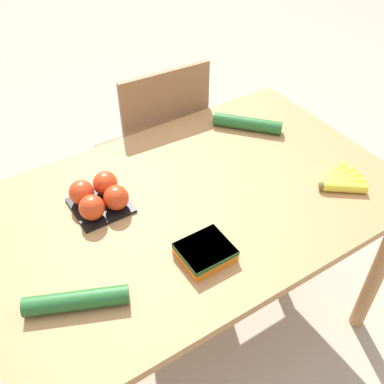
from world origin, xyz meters
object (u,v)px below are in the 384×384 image
banana_bunch (339,181)px  tomato_pack (99,196)px  chair (157,154)px  cucumber_near (247,124)px  carrot_bag (205,251)px  cucumber_far (76,301)px

banana_bunch → tomato_pack: 0.79m
chair → cucumber_near: chair is taller
carrot_bag → chair: bearing=70.6°
cucumber_near → cucumber_far: size_ratio=0.88×
cucumber_far → chair: bearing=49.8°
chair → cucumber_near: bearing=122.8°
carrot_bag → cucumber_near: cucumber_near is taller
banana_bunch → carrot_bag: carrot_bag is taller
tomato_pack → cucumber_far: tomato_pack is taller
tomato_pack → carrot_bag: bearing=-64.9°
carrot_bag → banana_bunch: bearing=1.7°
cucumber_near → cucumber_far: 0.95m
chair → cucumber_near: (0.21, -0.37, 0.30)m
banana_bunch → cucumber_near: size_ratio=0.68×
chair → carrot_bag: bearing=73.7°
chair → banana_bunch: size_ratio=6.09×
tomato_pack → cucumber_far: 0.37m
carrot_bag → cucumber_near: (0.50, 0.45, 0.00)m
cucumber_far → carrot_bag: bearing=-6.4°
carrot_bag → tomato_pack: bearing=115.1°
cucumber_near → cucumber_far: (-0.86, -0.41, 0.00)m
tomato_pack → carrot_bag: 0.39m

